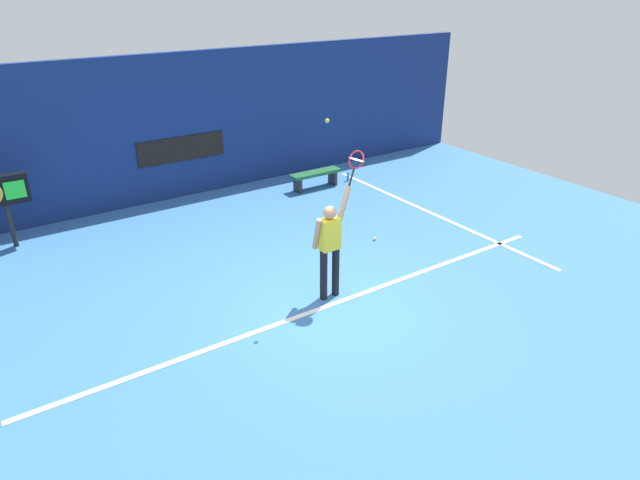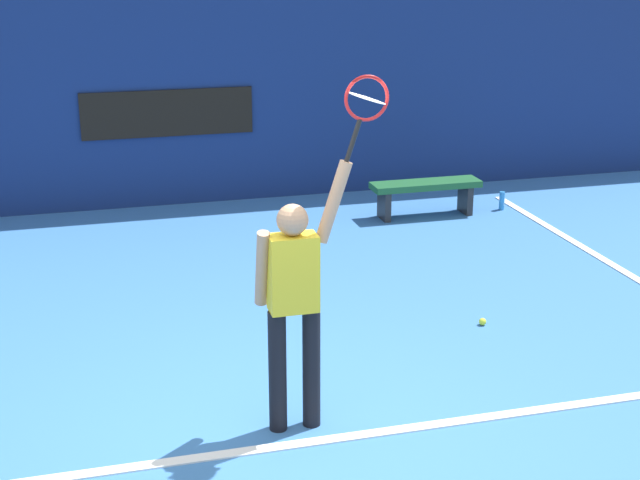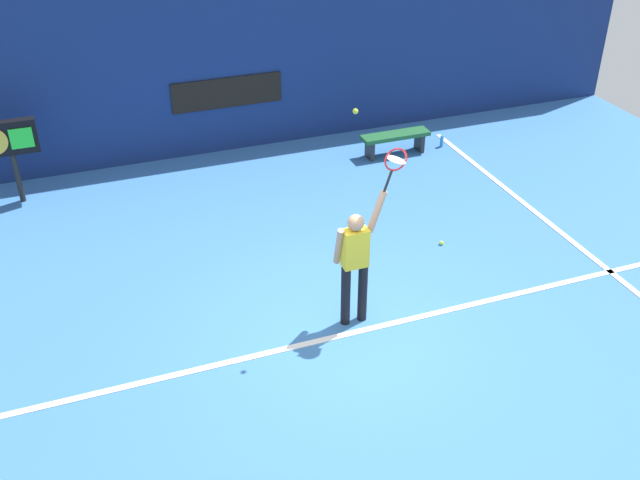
{
  "view_description": "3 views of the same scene",
  "coord_description": "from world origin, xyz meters",
  "px_view_note": "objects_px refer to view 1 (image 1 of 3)",
  "views": [
    {
      "loc": [
        -4.72,
        -6.74,
        5.07
      ],
      "look_at": [
        0.08,
        0.36,
        1.05
      ],
      "focal_mm": 31.66,
      "sensor_mm": 36.0,
      "label": 1
    },
    {
      "loc": [
        -1.25,
        -5.7,
        3.43
      ],
      "look_at": [
        0.47,
        0.62,
        1.28
      ],
      "focal_mm": 52.54,
      "sensor_mm": 36.0,
      "label": 2
    },
    {
      "loc": [
        -3.11,
        -7.31,
        6.36
      ],
      "look_at": [
        -0.21,
        0.5,
        1.23
      ],
      "focal_mm": 41.55,
      "sensor_mm": 36.0,
      "label": 3
    }
  ],
  "objects_px": {
    "tennis_player": "(330,244)",
    "tennis_racket": "(356,162)",
    "spare_ball": "(375,239)",
    "scoreboard_clock": "(3,193)",
    "court_bench": "(316,176)",
    "tennis_ball": "(327,121)",
    "water_bottle": "(348,176)"
  },
  "relations": [
    {
      "from": "tennis_player",
      "to": "tennis_racket",
      "type": "relative_size",
      "value": 3.15
    },
    {
      "from": "water_bottle",
      "to": "spare_ball",
      "type": "bearing_deg",
      "value": -118.27
    },
    {
      "from": "tennis_ball",
      "to": "spare_ball",
      "type": "distance_m",
      "value": 3.94
    },
    {
      "from": "tennis_racket",
      "to": "water_bottle",
      "type": "distance_m",
      "value": 6.28
    },
    {
      "from": "spare_ball",
      "to": "tennis_ball",
      "type": "bearing_deg",
      "value": -148.81
    },
    {
      "from": "tennis_racket",
      "to": "scoreboard_clock",
      "type": "bearing_deg",
      "value": 131.81
    },
    {
      "from": "tennis_player",
      "to": "water_bottle",
      "type": "bearing_deg",
      "value": 50.35
    },
    {
      "from": "scoreboard_clock",
      "to": "court_bench",
      "type": "relative_size",
      "value": 1.09
    },
    {
      "from": "scoreboard_clock",
      "to": "court_bench",
      "type": "bearing_deg",
      "value": -4.22
    },
    {
      "from": "water_bottle",
      "to": "scoreboard_clock",
      "type": "bearing_deg",
      "value": 176.33
    },
    {
      "from": "tennis_ball",
      "to": "court_bench",
      "type": "height_order",
      "value": "tennis_ball"
    },
    {
      "from": "court_bench",
      "to": "spare_ball",
      "type": "height_order",
      "value": "court_bench"
    },
    {
      "from": "tennis_player",
      "to": "scoreboard_clock",
      "type": "height_order",
      "value": "tennis_player"
    },
    {
      "from": "tennis_racket",
      "to": "court_bench",
      "type": "relative_size",
      "value": 0.45
    },
    {
      "from": "tennis_player",
      "to": "court_bench",
      "type": "height_order",
      "value": "tennis_player"
    },
    {
      "from": "scoreboard_clock",
      "to": "spare_ball",
      "type": "distance_m",
      "value": 7.54
    },
    {
      "from": "scoreboard_clock",
      "to": "spare_ball",
      "type": "xyz_separation_m",
      "value": [
        6.33,
        -3.93,
        -1.13
      ]
    },
    {
      "from": "tennis_ball",
      "to": "water_bottle",
      "type": "bearing_deg",
      "value": 49.83
    },
    {
      "from": "tennis_ball",
      "to": "spare_ball",
      "type": "height_order",
      "value": "tennis_ball"
    },
    {
      "from": "spare_ball",
      "to": "court_bench",
      "type": "bearing_deg",
      "value": 77.33
    },
    {
      "from": "tennis_racket",
      "to": "tennis_ball",
      "type": "distance_m",
      "value": 0.9
    },
    {
      "from": "tennis_player",
      "to": "spare_ball",
      "type": "relative_size",
      "value": 29.05
    },
    {
      "from": "scoreboard_clock",
      "to": "water_bottle",
      "type": "distance_m",
      "value": 8.25
    },
    {
      "from": "tennis_ball",
      "to": "scoreboard_clock",
      "type": "relative_size",
      "value": 0.04
    },
    {
      "from": "court_bench",
      "to": "water_bottle",
      "type": "relative_size",
      "value": 5.83
    },
    {
      "from": "tennis_player",
      "to": "court_bench",
      "type": "relative_size",
      "value": 1.41
    },
    {
      "from": "tennis_ball",
      "to": "spare_ball",
      "type": "xyz_separation_m",
      "value": [
        2.14,
        1.29,
        -3.04
      ]
    },
    {
      "from": "water_bottle",
      "to": "tennis_ball",
      "type": "bearing_deg",
      "value": -130.17
    },
    {
      "from": "tennis_player",
      "to": "spare_ball",
      "type": "xyz_separation_m",
      "value": [
        2.11,
        1.34,
        -0.98
      ]
    },
    {
      "from": "scoreboard_clock",
      "to": "spare_ball",
      "type": "bearing_deg",
      "value": -31.84
    },
    {
      "from": "tennis_player",
      "to": "tennis_ball",
      "type": "relative_size",
      "value": 29.05
    },
    {
      "from": "tennis_player",
      "to": "tennis_ball",
      "type": "bearing_deg",
      "value": 120.26
    }
  ]
}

